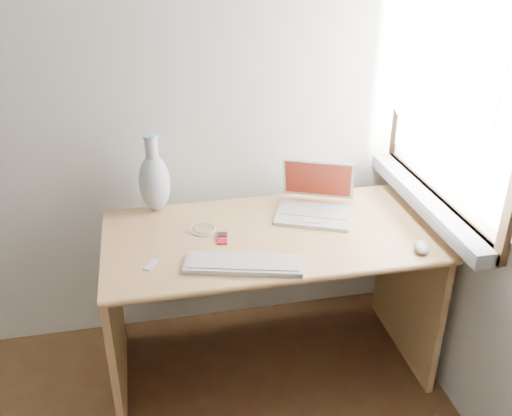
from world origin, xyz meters
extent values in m
cube|color=white|center=(1.75, 1.30, 1.32)|extent=(0.01, 0.90, 1.00)
cube|color=gray|center=(1.69, 1.30, 0.79)|extent=(0.10, 0.96, 0.06)
cube|color=silver|center=(1.67, 1.30, 1.35)|extent=(0.02, 0.84, 0.92)
cube|color=tan|center=(1.03, 1.32, 0.69)|extent=(1.33, 0.67, 0.03)
cube|color=tan|center=(0.38, 1.32, 0.34)|extent=(0.03, 0.63, 0.67)
cube|color=tan|center=(1.68, 1.32, 0.34)|extent=(0.03, 0.63, 0.67)
cube|color=tan|center=(1.03, 1.64, 0.46)|extent=(1.27, 0.03, 0.43)
cube|color=silver|center=(1.24, 1.41, 0.71)|extent=(0.37, 0.32, 0.02)
cube|color=white|center=(1.24, 1.41, 0.72)|extent=(0.31, 0.22, 0.00)
cube|color=silver|center=(1.24, 1.52, 0.82)|extent=(0.32, 0.20, 0.20)
cube|color=maroon|center=(1.24, 1.52, 0.82)|extent=(0.29, 0.17, 0.17)
cube|color=silver|center=(0.88, 1.09, 0.71)|extent=(0.45, 0.24, 0.02)
cube|color=white|center=(0.88, 1.09, 0.72)|extent=(0.42, 0.20, 0.00)
ellipsoid|color=silver|center=(1.57, 1.06, 0.72)|extent=(0.09, 0.11, 0.03)
cube|color=#A70B1C|center=(0.84, 1.31, 0.71)|extent=(0.06, 0.10, 0.01)
cube|color=black|center=(0.84, 1.31, 0.71)|extent=(0.04, 0.04, 0.00)
torus|color=silver|center=(0.77, 1.40, 0.71)|extent=(0.13, 0.13, 0.01)
cube|color=silver|center=(0.55, 1.17, 0.71)|extent=(0.06, 0.08, 0.01)
ellipsoid|color=silver|center=(0.59, 1.61, 0.83)|extent=(0.13, 0.13, 0.25)
cylinder|color=silver|center=(0.59, 1.61, 0.99)|extent=(0.05, 0.05, 0.10)
cylinder|color=#91CFE9|center=(0.59, 1.61, 1.04)|extent=(0.06, 0.06, 0.01)
camera|label=1|loc=(0.57, -0.63, 1.86)|focal=40.00mm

